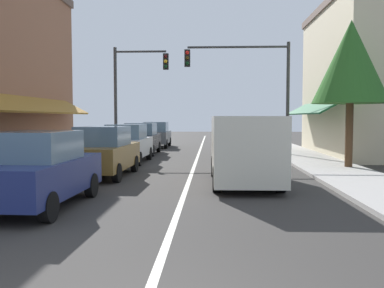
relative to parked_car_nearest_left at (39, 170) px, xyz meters
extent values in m
plane|color=#33302D|center=(3.23, 12.25, -0.88)|extent=(80.00, 80.00, 0.00)
cube|color=gray|center=(-2.27, 12.25, -0.82)|extent=(2.60, 56.00, 0.12)
cube|color=#A39E99|center=(8.73, 12.25, -0.82)|extent=(2.60, 56.00, 0.12)
cube|color=silver|center=(3.23, 12.25, -0.88)|extent=(0.14, 52.00, 0.01)
cube|color=slate|center=(-3.63, 6.25, 0.52)|extent=(0.08, 10.64, 1.80)
cube|color=olive|center=(-3.02, 6.25, 1.72)|extent=(1.27, 11.76, 0.73)
cube|color=slate|center=(-3.63, 9.33, 4.82)|extent=(0.08, 1.10, 1.30)
cube|color=beige|center=(12.26, 14.25, 3.08)|extent=(4.46, 10.00, 7.91)
cube|color=brown|center=(12.26, 14.25, 7.23)|extent=(4.66, 10.20, 0.40)
cube|color=slate|center=(10.09, 14.25, 0.52)|extent=(0.08, 7.60, 1.80)
cube|color=#194C2D|center=(9.48, 14.25, 1.72)|extent=(1.27, 8.40, 0.73)
cube|color=slate|center=(10.09, 12.05, 4.82)|extent=(0.08, 1.10, 1.30)
cube|color=slate|center=(10.09, 16.45, 4.82)|extent=(0.08, 1.10, 1.30)
cube|color=navy|center=(0.00, 0.03, -0.17)|extent=(1.84, 4.15, 0.80)
cube|color=slate|center=(0.00, -0.07, 0.56)|extent=(1.58, 2.04, 0.66)
cylinder|color=black|center=(-0.75, 1.40, -0.57)|extent=(0.22, 0.63, 0.62)
cylinder|color=black|center=(0.83, 1.35, -0.57)|extent=(0.22, 0.63, 0.62)
cylinder|color=black|center=(0.75, -1.35, -0.57)|extent=(0.22, 0.63, 0.62)
cube|color=brown|center=(0.19, 5.21, -0.17)|extent=(1.83, 4.15, 0.80)
cube|color=slate|center=(0.18, 5.11, 0.56)|extent=(1.58, 2.04, 0.66)
cylinder|color=black|center=(-0.57, 6.59, -0.57)|extent=(0.22, 0.63, 0.62)
cylinder|color=black|center=(1.02, 6.54, -0.57)|extent=(0.22, 0.63, 0.62)
cylinder|color=black|center=(-0.64, 3.88, -0.57)|extent=(0.22, 0.63, 0.62)
cylinder|color=black|center=(0.94, 3.84, -0.57)|extent=(0.22, 0.63, 0.62)
cube|color=#B7BABF|center=(0.09, 9.80, -0.17)|extent=(1.81, 4.14, 0.80)
cube|color=slate|center=(0.08, 9.70, 0.56)|extent=(1.56, 2.03, 0.66)
cylinder|color=black|center=(-0.68, 11.17, -0.57)|extent=(0.21, 0.62, 0.62)
cylinder|color=black|center=(0.91, 11.13, -0.57)|extent=(0.21, 0.62, 0.62)
cylinder|color=black|center=(-0.73, 8.46, -0.57)|extent=(0.21, 0.62, 0.62)
cylinder|color=black|center=(0.85, 8.43, -0.57)|extent=(0.21, 0.62, 0.62)
cube|color=black|center=(0.01, 14.27, -0.17)|extent=(1.73, 4.10, 0.80)
cube|color=slate|center=(0.01, 14.17, 0.56)|extent=(1.53, 2.00, 0.66)
cylinder|color=black|center=(-0.78, 15.62, -0.57)|extent=(0.20, 0.62, 0.62)
cylinder|color=black|center=(0.80, 15.62, -0.57)|extent=(0.20, 0.62, 0.62)
cylinder|color=black|center=(-0.79, 12.92, -0.57)|extent=(0.20, 0.62, 0.62)
cylinder|color=black|center=(0.79, 12.91, -0.57)|extent=(0.20, 0.62, 0.62)
cube|color=#4C5156|center=(0.11, 19.93, -0.17)|extent=(1.76, 4.12, 0.80)
cube|color=slate|center=(0.11, 19.83, 0.56)|extent=(1.54, 2.02, 0.66)
cylinder|color=black|center=(-0.69, 21.27, -0.57)|extent=(0.21, 0.62, 0.62)
cylinder|color=black|center=(0.89, 21.29, -0.57)|extent=(0.21, 0.62, 0.62)
cylinder|color=black|center=(-0.66, 18.57, -0.57)|extent=(0.21, 0.62, 0.62)
cylinder|color=black|center=(0.92, 18.58, -0.57)|extent=(0.21, 0.62, 0.62)
cube|color=beige|center=(4.98, 3.80, 0.29)|extent=(2.03, 5.03, 1.90)
cube|color=slate|center=(4.95, 6.20, 0.72)|extent=(1.73, 0.30, 0.84)
cube|color=black|center=(4.95, 6.38, -0.40)|extent=(1.86, 0.23, 0.24)
cylinder|color=black|center=(4.08, 5.34, -0.52)|extent=(0.25, 0.72, 0.72)
cylinder|color=black|center=(5.84, 5.37, -0.52)|extent=(0.25, 0.72, 0.72)
cylinder|color=black|center=(4.12, 2.24, -0.52)|extent=(0.25, 0.72, 0.72)
cylinder|color=black|center=(5.88, 2.27, -0.52)|extent=(0.25, 0.72, 0.72)
cylinder|color=#333333|center=(8.03, 13.43, 2.16)|extent=(0.18, 0.18, 6.08)
cylinder|color=#333333|center=(5.35, 13.43, 4.95)|extent=(5.37, 0.12, 0.12)
cube|color=black|center=(2.66, 13.25, 4.35)|extent=(0.30, 0.24, 0.90)
sphere|color=red|center=(2.66, 13.12, 4.63)|extent=(0.20, 0.20, 0.20)
sphere|color=#3D2D0C|center=(2.66, 13.12, 4.35)|extent=(0.20, 0.20, 0.20)
sphere|color=#0C3316|center=(2.66, 13.12, 4.07)|extent=(0.20, 0.20, 0.20)
cylinder|color=#333333|center=(-1.57, 14.76, 2.16)|extent=(0.18, 0.18, 6.08)
cylinder|color=#333333|center=(-0.10, 14.76, 4.96)|extent=(2.94, 0.12, 0.12)
cube|color=black|center=(1.37, 14.58, 4.36)|extent=(0.30, 0.24, 0.90)
sphere|color=#420F0F|center=(1.37, 14.45, 4.64)|extent=(0.20, 0.20, 0.20)
sphere|color=yellow|center=(1.37, 14.45, 4.36)|extent=(0.20, 0.20, 0.20)
sphere|color=#0C3316|center=(1.37, 14.45, 4.08)|extent=(0.20, 0.20, 0.20)
cylinder|color=#4C331E|center=(9.43, 7.57, 0.66)|extent=(0.30, 0.30, 3.08)
cone|color=#285B21|center=(9.43, 7.57, 3.39)|extent=(2.96, 2.96, 3.26)
camera|label=1|loc=(3.97, -9.48, 1.20)|focal=39.60mm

